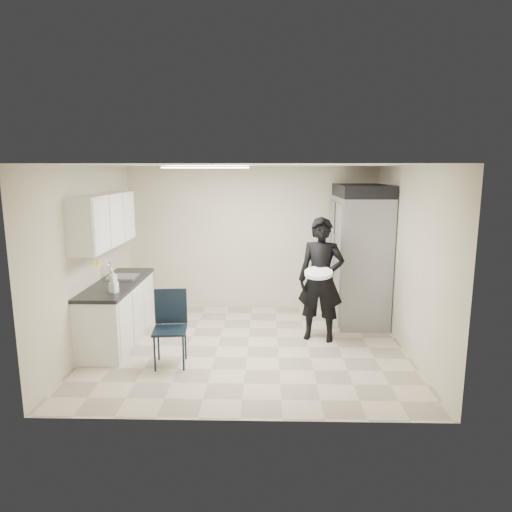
{
  "coord_description": "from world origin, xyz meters",
  "views": [
    {
      "loc": [
        0.27,
        -6.29,
        2.54
      ],
      "look_at": [
        0.11,
        0.2,
        1.31
      ],
      "focal_mm": 32.0,
      "sensor_mm": 36.0,
      "label": 1
    }
  ],
  "objects_px": {
    "lower_counter": "(118,313)",
    "commercial_fridge": "(359,260)",
    "folding_chair": "(170,330)",
    "man_tuxedo": "(321,280)"
  },
  "relations": [
    {
      "from": "lower_counter",
      "to": "man_tuxedo",
      "type": "relative_size",
      "value": 1.02
    },
    {
      "from": "lower_counter",
      "to": "commercial_fridge",
      "type": "bearing_deg",
      "value": 15.88
    },
    {
      "from": "commercial_fridge",
      "to": "man_tuxedo",
      "type": "height_order",
      "value": "commercial_fridge"
    },
    {
      "from": "lower_counter",
      "to": "folding_chair",
      "type": "distance_m",
      "value": 1.29
    },
    {
      "from": "lower_counter",
      "to": "folding_chair",
      "type": "relative_size",
      "value": 1.98
    },
    {
      "from": "commercial_fridge",
      "to": "folding_chair",
      "type": "distance_m",
      "value": 3.47
    },
    {
      "from": "lower_counter",
      "to": "man_tuxedo",
      "type": "distance_m",
      "value": 3.07
    },
    {
      "from": "folding_chair",
      "to": "man_tuxedo",
      "type": "distance_m",
      "value": 2.34
    },
    {
      "from": "commercial_fridge",
      "to": "man_tuxedo",
      "type": "distance_m",
      "value": 1.21
    },
    {
      "from": "folding_chair",
      "to": "man_tuxedo",
      "type": "relative_size",
      "value": 0.52
    }
  ]
}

